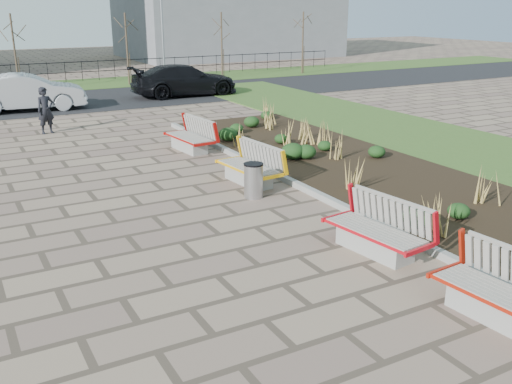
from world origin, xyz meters
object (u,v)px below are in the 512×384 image
car_silver (28,92)px  lamp_east (162,31)px  bench_a (502,291)px  pedestrian (46,110)px  litter_bin (254,181)px  car_black (184,80)px  bench_d (189,135)px  bench_b (375,228)px  bench_c (248,165)px

car_silver → lamp_east: bearing=-49.5°
bench_a → pedestrian: 17.10m
lamp_east → litter_bin: bearing=-104.5°
litter_bin → car_black: size_ratio=0.15×
bench_a → bench_d: 11.83m
bench_d → lamp_east: (5.00, 15.84, 2.54)m
bench_b → car_black: 20.37m
bench_b → lamp_east: 25.50m
car_black → lamp_east: (0.74, 4.96, 2.23)m
car_silver → lamp_east: lamp_east is taller
bench_b → car_black: car_black is taller
bench_b → bench_d: (0.00, 9.03, 0.00)m
lamp_east → bench_c: bearing=-104.1°
bench_a → bench_c: 7.82m
car_black → bench_b: bearing=169.7°
bench_b → litter_bin: size_ratio=2.53×
bench_a → bench_b: 2.80m
bench_c → car_black: car_black is taller
bench_b → car_black: bearing=70.3°
car_silver → car_black: bearing=-78.1°
litter_bin → car_black: bearing=73.6°
car_black → lamp_east: bearing=-6.7°
bench_d → car_black: size_ratio=0.39×
bench_d → litter_bin: (-0.43, -5.08, -0.08)m
bench_d → pedestrian: pedestrian is taller
bench_c → bench_d: 4.01m
bench_a → litter_bin: size_ratio=2.53×
bench_a → car_silver: bearing=93.8°
bench_b → litter_bin: (-0.43, 3.95, -0.08)m
lamp_east → pedestrian: bearing=-127.9°
bench_a → car_silver: 22.20m
bench_c → bench_d: size_ratio=1.00×
bench_c → car_silver: car_silver is taller
pedestrian → lamp_east: size_ratio=0.28×
litter_bin → pedestrian: bearing=107.1°
litter_bin → car_silver: size_ratio=0.17×
litter_bin → car_black: (4.69, 15.96, 0.39)m
bench_d → litter_bin: bench_d is taller
bench_d → car_silver: 10.67m
pedestrian → litter_bin: bearing=-86.9°
bench_a → bench_b: (0.00, 2.80, 0.00)m
bench_b → pedestrian: pedestrian is taller
bench_d → pedestrian: (-3.50, 4.91, 0.34)m
bench_a → litter_bin: bearing=88.6°
bench_b → lamp_east: (5.00, 24.87, 2.54)m
bench_d → lamp_east: bearing=66.8°
bench_a → bench_d: bearing=85.0°
bench_b → car_silver: (-3.38, 19.14, 0.32)m
bench_a → litter_bin: 6.76m
pedestrian → bench_a: bearing=-92.2°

